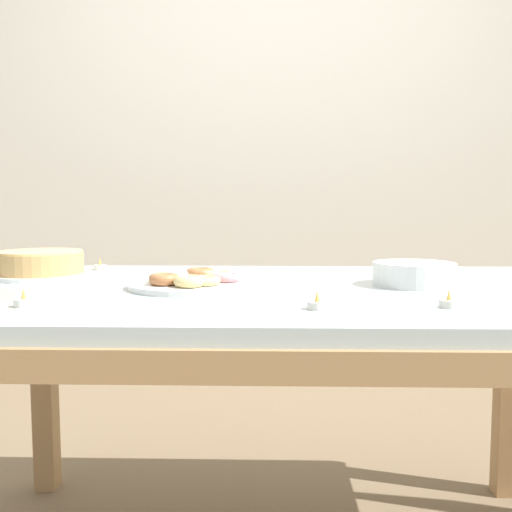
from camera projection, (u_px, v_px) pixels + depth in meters
name	position (u px, v px, depth m)	size (l,w,h in m)	color
wall_back	(273.00, 144.00, 3.04)	(8.00, 0.10, 2.60)	silver
dining_table	(275.00, 320.00, 1.46)	(1.69, 1.01, 0.77)	silver
cake_chocolate_round	(41.00, 265.00, 1.63)	(0.28, 0.28, 0.08)	white
pastry_platter	(193.00, 282.00, 1.43)	(0.33, 0.33, 0.04)	white
plate_stack	(414.00, 274.00, 1.47)	(0.21, 0.21, 0.06)	white
tealight_right_edge	(24.00, 302.00, 1.17)	(0.04, 0.04, 0.04)	silver
tealight_near_cakes	(449.00, 303.00, 1.16)	(0.04, 0.04, 0.04)	silver
tealight_centre	(317.00, 304.00, 1.14)	(0.04, 0.04, 0.04)	silver
tealight_near_front	(100.00, 267.00, 1.82)	(0.04, 0.04, 0.04)	silver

